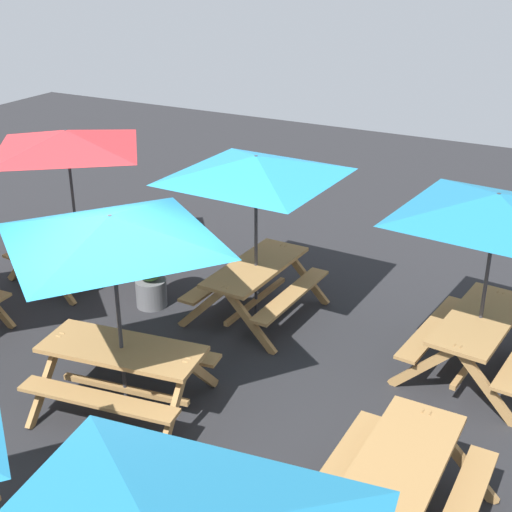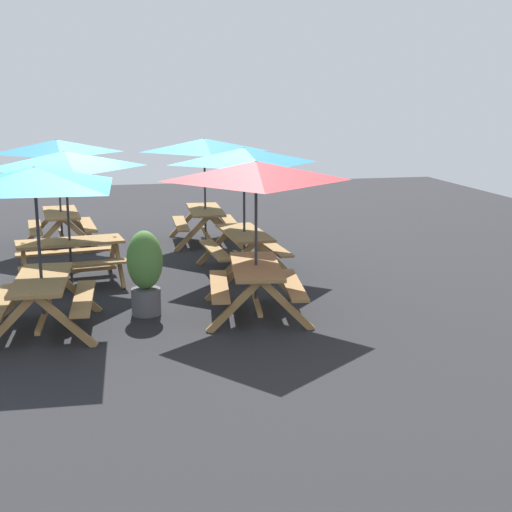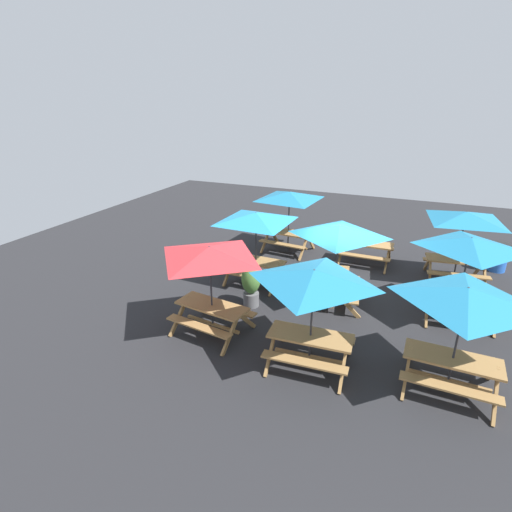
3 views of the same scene
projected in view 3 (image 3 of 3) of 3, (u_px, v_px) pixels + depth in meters
ground_plane at (343, 300)px, 11.59m from camera, size 27.00×27.00×0.00m
picnic_table_0 at (256, 222)px, 11.98m from camera, size 2.83×2.83×2.34m
picnic_table_1 at (366, 248)px, 13.98m from camera, size 1.82×1.56×0.81m
picnic_table_2 at (210, 259)px, 9.32m from camera, size 2.25×2.25×2.34m
picnic_table_3 at (465, 222)px, 12.06m from camera, size 2.80×2.80×2.34m
picnic_table_4 at (465, 303)px, 7.35m from camera, size 2.08×2.08×2.34m
picnic_table_5 at (469, 249)px, 9.91m from camera, size 2.20×2.20×2.34m
picnic_table_6 at (339, 236)px, 10.80m from camera, size 2.27×2.27×2.34m
picnic_table_7 at (289, 200)px, 14.54m from camera, size 2.81×2.81×2.34m
picnic_table_8 at (314, 284)px, 8.09m from camera, size 2.11×2.11×2.34m
trash_bin_blue at (499, 257)px, 13.40m from camera, size 0.59×0.59×0.98m
potted_plant_0 at (251, 283)px, 11.06m from camera, size 0.53×0.53×1.28m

